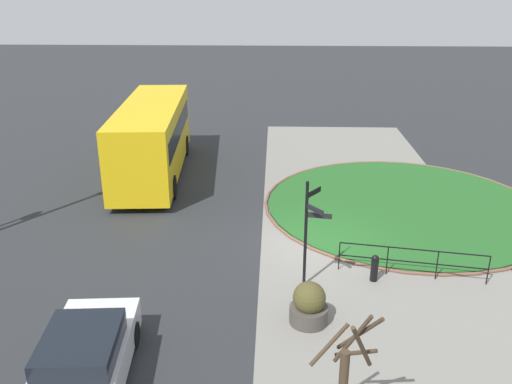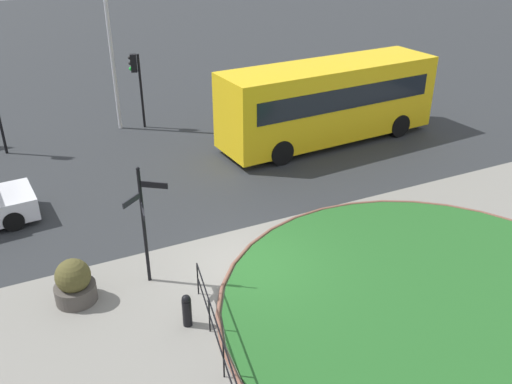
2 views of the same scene
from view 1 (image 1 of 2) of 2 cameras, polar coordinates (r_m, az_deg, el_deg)
The scene contains 11 objects.
ground at distance 19.00m, azimuth 6.42°, elevation -5.50°, with size 120.00×120.00×0.00m, color #282B2D.
sidewalk_paving at distance 19.26m, azimuth 12.49°, elevation -5.48°, with size 32.00×7.93×0.02m, color gray.
grass_island at distance 22.70m, azimuth 15.15°, elevation -1.37°, with size 10.87×10.87×0.10m, color #235B23.
grass_kerb_ring at distance 22.69m, azimuth 15.15°, elevation -1.36°, with size 11.18×11.18×0.11m, color brown.
signpost_directional at distance 15.69m, azimuth 5.55°, elevation -3.64°, with size 1.14×0.77×3.34m.
bollard_foreground at distance 16.91m, azimuth 12.33°, elevation -7.78°, with size 0.23×0.23×0.88m.
railing_grass_edge at distance 17.30m, azimuth 16.10°, elevation -6.74°, with size 0.79×4.38×0.98m.
bus_yellow at distance 25.48m, azimuth -10.83°, elevation 5.63°, with size 9.70×3.17×3.33m.
car_near_lane at distance 13.24m, azimuth -17.56°, elevation -16.42°, with size 4.32×2.15×1.40m.
planter_near_signpost at distance 14.72m, azimuth 5.58°, elevation -11.74°, with size 1.03×1.03×1.20m.
street_tree_bare at distance 11.00m, azimuth 9.41°, elevation -18.81°, with size 1.20×1.35×3.08m.
Camera 1 is at (-16.88, 1.52, 8.58)m, focal length 38.10 mm.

